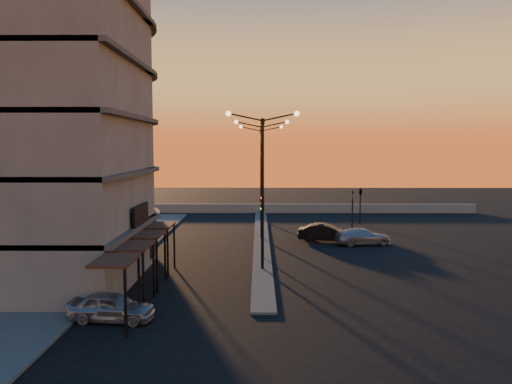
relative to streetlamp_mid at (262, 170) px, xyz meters
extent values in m
plane|color=black|center=(0.00, -10.00, -5.59)|extent=(120.00, 120.00, 0.00)
cube|color=#454543|center=(-10.50, -6.00, -5.53)|extent=(5.00, 40.00, 0.12)
cube|color=#454543|center=(0.00, 0.00, -5.53)|extent=(1.20, 36.00, 0.12)
cube|color=slate|center=(2.00, 16.00, -5.09)|extent=(44.00, 0.50, 1.00)
cylinder|color=#656059|center=(-14.00, -8.00, 6.91)|extent=(14.00, 14.00, 25.00)
cylinder|color=black|center=(-14.00, -8.00, -3.99)|extent=(14.16, 14.16, 2.40)
cube|color=black|center=(-6.80, -12.00, -1.99)|extent=(0.15, 3.20, 1.20)
cylinder|color=black|center=(0.00, -10.00, -1.09)|extent=(0.18, 0.18, 9.00)
cube|color=black|center=(0.00, -10.00, 3.31)|extent=(0.25, 0.25, 0.35)
sphere|color=#FFE5B2|center=(-2.00, -10.00, 3.76)|extent=(0.32, 0.32, 0.32)
sphere|color=#FFE5B2|center=(2.00, -10.00, 3.76)|extent=(0.32, 0.32, 0.32)
cylinder|color=black|center=(0.00, 0.00, -1.09)|extent=(0.18, 0.18, 9.00)
cube|color=black|center=(0.00, 0.00, 3.31)|extent=(0.25, 0.25, 0.35)
sphere|color=#FFE5B2|center=(-2.00, 0.00, 3.76)|extent=(0.32, 0.32, 0.32)
sphere|color=#FFE5B2|center=(2.00, 0.00, 3.76)|extent=(0.32, 0.32, 0.32)
cylinder|color=black|center=(0.00, 10.00, -1.09)|extent=(0.18, 0.18, 9.00)
cube|color=black|center=(0.00, 10.00, 3.31)|extent=(0.25, 0.25, 0.35)
sphere|color=#FFE5B2|center=(-2.00, 10.00, 3.76)|extent=(0.32, 0.32, 0.32)
sphere|color=#FFE5B2|center=(2.00, 10.00, 3.76)|extent=(0.32, 0.32, 0.32)
cylinder|color=black|center=(0.00, -7.00, -3.99)|extent=(0.12, 0.12, 3.20)
cube|color=black|center=(0.00, -7.18, -1.84)|extent=(0.28, 0.16, 1.00)
sphere|color=#FF0C05|center=(0.00, -7.28, -1.49)|extent=(0.20, 0.20, 0.20)
sphere|color=orange|center=(0.00, -7.28, -1.84)|extent=(0.20, 0.20, 0.20)
sphere|color=#0CFF26|center=(0.00, -7.28, -2.19)|extent=(0.20, 0.20, 0.20)
cylinder|color=black|center=(8.00, 4.00, -4.19)|extent=(0.12, 0.12, 2.80)
imported|color=black|center=(8.00, 4.00, -2.39)|extent=(0.13, 0.16, 0.80)
cylinder|color=black|center=(9.50, 8.00, -4.19)|extent=(0.12, 0.12, 2.80)
imported|color=black|center=(9.50, 8.00, -2.39)|extent=(0.42, 1.99, 0.80)
imported|color=#94969B|center=(-6.50, -18.79, -4.97)|extent=(3.77, 1.81, 1.24)
imported|color=black|center=(5.00, -0.87, -4.90)|extent=(4.40, 2.20, 1.38)
imported|color=#A2A3A9|center=(7.68, -2.05, -4.97)|extent=(4.48, 2.35, 1.24)
camera|label=1|loc=(-0.22, -39.46, 1.86)|focal=35.00mm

